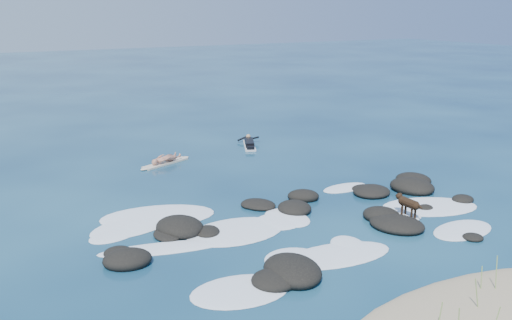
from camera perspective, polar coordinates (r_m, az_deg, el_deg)
ground at (r=19.90m, az=4.85°, el=-5.26°), size 160.00×160.00×0.00m
reef_rocks at (r=19.16m, az=6.30°, el=-5.71°), size 13.88×7.04×0.63m
breaking_foam at (r=18.41m, az=2.23°, el=-6.91°), size 13.56×8.61×0.12m
standing_surfer_rig at (r=25.96m, az=-9.10°, el=0.99°), size 2.77×1.42×1.65m
paddling_surfer_rig at (r=29.01m, az=-0.68°, el=1.67°), size 1.62×2.51×0.45m
dog at (r=19.84m, az=14.93°, el=-4.17°), size 0.34×1.26×0.80m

